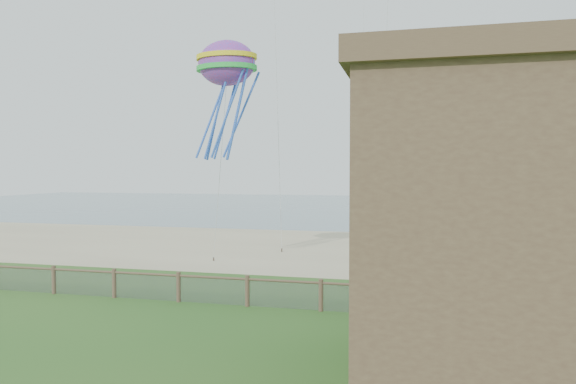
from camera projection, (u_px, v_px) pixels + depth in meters
The scene contains 6 objects.
ground at pixel (183, 360), 14.80m from camera, with size 160.00×160.00×0.00m, color #26581E.
sand_beach at pixel (318, 248), 36.17m from camera, with size 72.00×20.00×0.02m, color tan.
ocean at pixel (369, 206), 78.91m from camera, with size 160.00×68.00×0.02m, color slate.
chainlink_fence at pixel (247, 293), 20.61m from camera, with size 36.20×0.20×1.25m, color #4B362A, non-canonical shape.
picnic_table at pixel (460, 328), 16.43m from camera, with size 1.97×1.49×0.83m, color brown, non-canonical shape.
octopus_kite at pixel (227, 97), 27.22m from camera, with size 3.33×2.35×6.85m, color #E4245B, non-canonical shape.
Camera 1 is at (6.38, -13.47, 5.45)m, focal length 32.00 mm.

